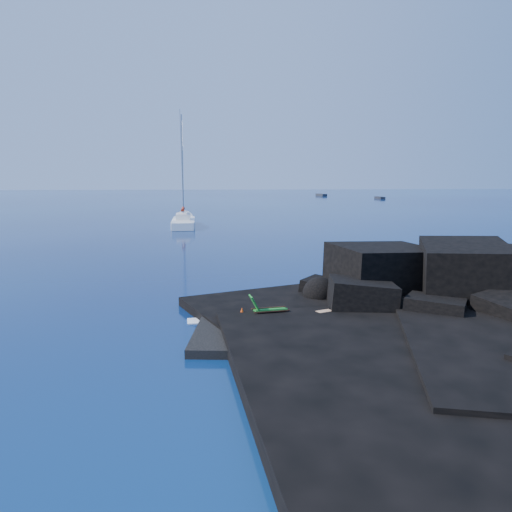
{
  "coord_description": "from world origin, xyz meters",
  "views": [
    {
      "loc": [
        1.35,
        -19.73,
        6.78
      ],
      "look_at": [
        3.4,
        9.14,
        2.0
      ],
      "focal_mm": 35.0,
      "sensor_mm": 36.0,
      "label": 1
    }
  ],
  "objects_px": {
    "deck_chair": "(270,305)",
    "distant_boat_b": "(380,199)",
    "sunbather": "(324,313)",
    "sailboat": "(184,227)",
    "marker_cone": "(242,313)",
    "distant_boat_a": "(321,196)"
  },
  "relations": [
    {
      "from": "marker_cone",
      "to": "sailboat",
      "type": "bearing_deg",
      "value": 97.54
    },
    {
      "from": "marker_cone",
      "to": "distant_boat_a",
      "type": "xyz_separation_m",
      "value": [
        30.36,
        132.23,
        -0.59
      ]
    },
    {
      "from": "distant_boat_b",
      "to": "deck_chair",
      "type": "bearing_deg",
      "value": -116.27
    },
    {
      "from": "sailboat",
      "to": "distant_boat_b",
      "type": "relative_size",
      "value": 3.27
    },
    {
      "from": "deck_chair",
      "to": "marker_cone",
      "type": "distance_m",
      "value": 1.33
    },
    {
      "from": "sunbather",
      "to": "distant_boat_b",
      "type": "height_order",
      "value": "sunbather"
    },
    {
      "from": "marker_cone",
      "to": "distant_boat_b",
      "type": "height_order",
      "value": "marker_cone"
    },
    {
      "from": "distant_boat_b",
      "to": "sunbather",
      "type": "bearing_deg",
      "value": -115.15
    },
    {
      "from": "deck_chair",
      "to": "sunbather",
      "type": "height_order",
      "value": "deck_chair"
    },
    {
      "from": "sunbather",
      "to": "marker_cone",
      "type": "distance_m",
      "value": 3.73
    },
    {
      "from": "deck_chair",
      "to": "distant_boat_b",
      "type": "relative_size",
      "value": 0.38
    },
    {
      "from": "sailboat",
      "to": "distant_boat_a",
      "type": "xyz_separation_m",
      "value": [
        36.09,
        88.95,
        0.0
      ]
    },
    {
      "from": "marker_cone",
      "to": "distant_boat_a",
      "type": "bearing_deg",
      "value": 77.07
    },
    {
      "from": "marker_cone",
      "to": "distant_boat_b",
      "type": "distance_m",
      "value": 121.38
    },
    {
      "from": "sunbather",
      "to": "marker_cone",
      "type": "xyz_separation_m",
      "value": [
        -3.73,
        0.12,
        0.05
      ]
    },
    {
      "from": "deck_chair",
      "to": "distant_boat_b",
      "type": "bearing_deg",
      "value": 59.98
    },
    {
      "from": "sailboat",
      "to": "marker_cone",
      "type": "relative_size",
      "value": 29.32
    },
    {
      "from": "marker_cone",
      "to": "distant_boat_b",
      "type": "bearing_deg",
      "value": 69.3
    },
    {
      "from": "sunbather",
      "to": "distant_boat_a",
      "type": "height_order",
      "value": "sunbather"
    },
    {
      "from": "sunbather",
      "to": "distant_boat_b",
      "type": "distance_m",
      "value": 120.22
    },
    {
      "from": "distant_boat_a",
      "to": "sunbather",
      "type": "bearing_deg",
      "value": -116.1
    },
    {
      "from": "distant_boat_a",
      "to": "sailboat",
      "type": "bearing_deg",
      "value": -126.81
    }
  ]
}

